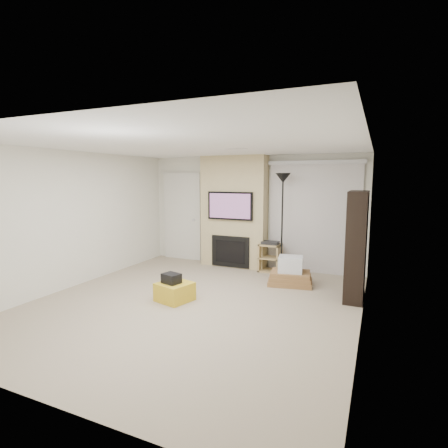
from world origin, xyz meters
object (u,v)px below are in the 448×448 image
at_px(floor_lamp, 283,195).
at_px(av_stand, 270,256).
at_px(bookshelf, 356,246).
at_px(ottoman, 175,292).
at_px(box_stack, 290,274).

distance_m(floor_lamp, av_stand, 1.35).
height_order(av_stand, bookshelf, bookshelf).
height_order(ottoman, box_stack, box_stack).
distance_m(box_stack, bookshelf, 1.40).
bearing_deg(ottoman, box_stack, 47.30).
xyz_separation_m(av_stand, bookshelf, (1.78, -1.10, 0.55)).
distance_m(av_stand, bookshelf, 2.17).
distance_m(ottoman, bookshelf, 3.09).
bearing_deg(floor_lamp, ottoman, -117.37).
distance_m(av_stand, box_stack, 0.98).
relative_size(floor_lamp, box_stack, 2.36).
bearing_deg(ottoman, av_stand, 69.20).
xyz_separation_m(floor_lamp, box_stack, (0.34, -0.63, -1.46)).
bearing_deg(av_stand, box_stack, -50.14).
relative_size(ottoman, bookshelf, 0.28).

